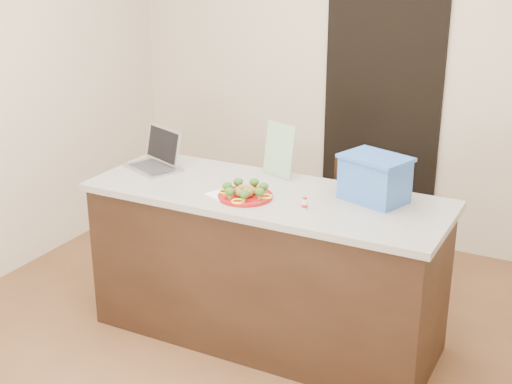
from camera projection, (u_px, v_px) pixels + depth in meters
The scene contains 16 objects.
ground at pixel (246, 355), 4.11m from camera, with size 4.00×4.00×0.00m, color brown.
room_shell at pixel (244, 76), 3.55m from camera, with size 4.00×4.00×4.00m.
doorway at pixel (381, 114), 5.37m from camera, with size 0.90×0.02×2.00m, color black.
island at pixel (266, 266), 4.15m from camera, with size 2.06×0.76×0.92m.
plate at pixel (245, 196), 3.91m from camera, with size 0.30×0.30×0.02m.
meatballs at pixel (246, 191), 3.90m from camera, with size 0.12×0.12×0.04m.
broccoli at pixel (245, 188), 3.89m from camera, with size 0.26×0.25×0.04m.
pepper_rings at pixel (245, 194), 3.91m from camera, with size 0.31×0.31×0.01m.
napkin at pixel (225, 195), 3.95m from camera, with size 0.17×0.17×0.01m, color silver.
fork at pixel (223, 193), 3.96m from camera, with size 0.07×0.15×0.00m.
knife at pixel (229, 195), 3.92m from camera, with size 0.03×0.18×0.01m.
yogurt_bottle at pixel (305, 205), 3.74m from camera, with size 0.03×0.03×0.07m.
laptop at pixel (158, 157), 4.41m from camera, with size 0.40×0.38×0.24m.
leaflet at pixel (279, 150), 4.21m from camera, with size 0.22×0.00×0.32m, color silver.
blue_box at pixel (375, 178), 3.83m from camera, with size 0.41×0.35×0.25m.
chair at pixel (353, 224), 4.58m from camera, with size 0.52×0.53×0.93m.
Camera 1 is at (1.68, -3.10, 2.30)m, focal length 50.00 mm.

